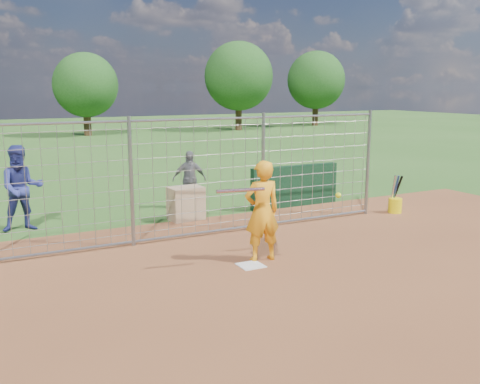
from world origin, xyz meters
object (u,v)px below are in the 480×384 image
batter (262,211)px  bystander_a (22,188)px  equipment_bin (186,203)px  bystander_b (189,179)px  bucket_with_bats (395,203)px

batter → bystander_a: size_ratio=0.97×
bystander_a → equipment_bin: bearing=-11.6°
batter → bystander_b: size_ratio=1.22×
batter → bystander_b: 4.72m
batter → bystander_b: batter is taller
bystander_a → bystander_b: bystander_a is taller
equipment_bin → bucket_with_bats: (4.99, -1.78, -0.15)m
batter → bucket_with_bats: bearing=-155.3°
bystander_b → bucket_with_bats: size_ratio=1.57×
equipment_bin → batter: bearing=-93.1°
bystander_b → equipment_bin: bearing=-105.0°
equipment_bin → bucket_with_bats: bearing=-24.2°
bystander_b → bystander_a: bearing=-163.2°
batter → equipment_bin: bearing=-83.6°
bystander_b → equipment_bin: (-0.56, -1.16, -0.36)m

